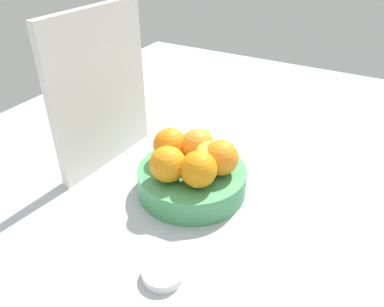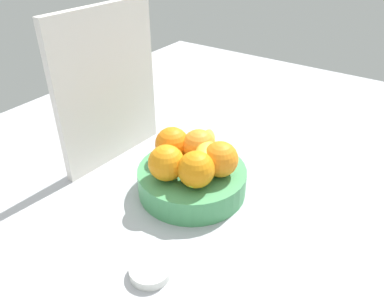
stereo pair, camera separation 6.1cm
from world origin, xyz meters
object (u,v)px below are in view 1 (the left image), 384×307
(orange_front_left, at_px, (168,164))
(orange_back_left, at_px, (197,146))
(banana_bunch, at_px, (206,156))
(orange_front_right, at_px, (199,169))
(orange_center, at_px, (221,158))
(orange_back_right, at_px, (169,146))
(jar_lid, at_px, (163,273))
(cutting_board, at_px, (101,91))
(fruit_bowl, at_px, (192,180))

(orange_front_left, relative_size, orange_back_left, 1.00)
(orange_back_left, xyz_separation_m, banana_bunch, (-0.02, -0.03, -0.01))
(orange_front_right, height_order, orange_center, same)
(orange_front_right, distance_m, orange_back_left, 0.09)
(orange_back_left, xyz_separation_m, orange_back_right, (-0.03, 0.05, 0.00))
(orange_front_left, xyz_separation_m, orange_back_right, (0.06, 0.03, 0.00))
(orange_back_left, xyz_separation_m, jar_lid, (-0.26, -0.08, -0.08))
(orange_front_right, xyz_separation_m, orange_center, (0.06, -0.02, 0.00))
(orange_back_right, height_order, banana_bunch, orange_back_right)
(orange_back_right, height_order, cutting_board, cutting_board)
(orange_back_left, bearing_deg, fruit_bowl, -168.95)
(orange_back_right, relative_size, jar_lid, 1.05)
(orange_back_right, bearing_deg, cutting_board, 87.77)
(orange_center, bearing_deg, orange_front_right, 160.85)
(cutting_board, bearing_deg, orange_front_left, -104.28)
(orange_front_right, height_order, jar_lid, orange_front_right)
(orange_back_left, relative_size, orange_back_right, 1.00)
(orange_front_left, distance_m, cutting_board, 0.24)
(orange_center, height_order, orange_back_left, same)
(orange_front_right, xyz_separation_m, jar_lid, (-0.19, -0.03, -0.08))
(orange_front_left, height_order, orange_front_right, same)
(jar_lid, bearing_deg, cutting_board, 52.12)
(orange_front_right, distance_m, orange_center, 0.06)
(fruit_bowl, relative_size, orange_front_left, 3.13)
(jar_lid, bearing_deg, orange_front_left, 29.02)
(fruit_bowl, distance_m, cutting_board, 0.28)
(orange_front_left, xyz_separation_m, orange_back_left, (0.09, -0.02, 0.00))
(orange_back_right, distance_m, jar_lid, 0.28)
(orange_front_right, bearing_deg, jar_lid, -169.58)
(orange_front_right, bearing_deg, orange_back_left, 30.27)
(orange_back_right, bearing_deg, orange_back_left, -61.68)
(fruit_bowl, xyz_separation_m, orange_center, (0.02, -0.06, 0.07))
(orange_front_left, height_order, orange_back_left, same)
(cutting_board, bearing_deg, fruit_bowl, -89.99)
(orange_back_right, bearing_deg, fruit_bowl, -96.37)
(fruit_bowl, distance_m, banana_bunch, 0.07)
(orange_back_right, bearing_deg, banana_bunch, -82.55)
(orange_back_left, bearing_deg, orange_back_right, 118.32)
(orange_front_right, distance_m, banana_bunch, 0.06)
(fruit_bowl, xyz_separation_m, jar_lid, (-0.23, -0.07, -0.02))
(jar_lid, bearing_deg, orange_center, 3.38)
(orange_front_left, xyz_separation_m, jar_lid, (-0.17, -0.10, -0.08))
(banana_bunch, relative_size, jar_lid, 2.58)
(orange_back_left, distance_m, jar_lid, 0.29)
(orange_center, xyz_separation_m, cutting_board, (-0.00, 0.30, 0.09))
(orange_center, distance_m, orange_back_right, 0.12)
(fruit_bowl, relative_size, jar_lid, 3.29)
(orange_center, bearing_deg, cutting_board, 90.92)
(orange_back_left, bearing_deg, orange_front_left, 168.51)
(fruit_bowl, bearing_deg, cutting_board, 86.73)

